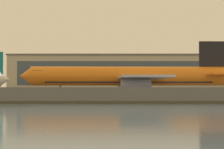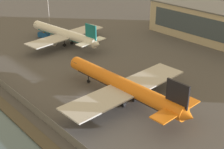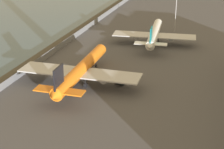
{
  "view_description": "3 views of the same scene",
  "coord_description": "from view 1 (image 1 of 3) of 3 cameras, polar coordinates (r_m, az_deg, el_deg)",
  "views": [
    {
      "loc": [
        5.1,
        -88.1,
        2.39
      ],
      "look_at": [
        5.52,
        4.97,
        5.31
      ],
      "focal_mm": 70.0,
      "sensor_mm": 36.0,
      "label": 1
    },
    {
      "loc": [
        64.91,
        -47.23,
        45.24
      ],
      "look_at": [
        -1.39,
        11.7,
        2.74
      ],
      "focal_mm": 50.0,
      "sensor_mm": 36.0,
      "label": 2
    },
    {
      "loc": [
        115.67,
        50.91,
        50.7
      ],
      "look_at": [
        5.93,
        15.91,
        3.07
      ],
      "focal_mm": 60.0,
      "sensor_mm": 36.0,
      "label": 3
    }
  ],
  "objects": [
    {
      "name": "ground_plane",
      "position": [
        88.28,
        -3.58,
        -3.35
      ],
      "size": [
        500.0,
        500.0,
        0.0
      ],
      "primitive_type": "plane",
      "color": "#4C4C51"
    },
    {
      "name": "shoreline_seawall",
      "position": [
        67.83,
        -4.58,
        -3.6
      ],
      "size": [
        320.0,
        3.0,
        0.5
      ],
      "color": "#474238",
      "rests_on": "ground"
    },
    {
      "name": "cargo_jet_orange",
      "position": [
        94.52,
        2.4,
        -0.31
      ],
      "size": [
        47.18,
        40.74,
        12.7
      ],
      "color": "orange",
      "rests_on": "ground"
    },
    {
      "name": "perimeter_fence",
      "position": [
        72.29,
        -4.31,
        -2.68
      ],
      "size": [
        280.0,
        0.1,
        2.55
      ],
      "color": "slate",
      "rests_on": "ground"
    },
    {
      "name": "baggage_tug",
      "position": [
        106.94,
        0.44,
        -2.65
      ],
      "size": [
        2.67,
        3.57,
        1.8
      ],
      "color": "#1E2328",
      "rests_on": "ground"
    },
    {
      "name": "terminal_building",
      "position": [
        161.74,
        3.2,
        -0.1
      ],
      "size": [
        93.1,
        22.37,
        14.34
      ],
      "color": "#BCB299",
      "rests_on": "ground"
    }
  ]
}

